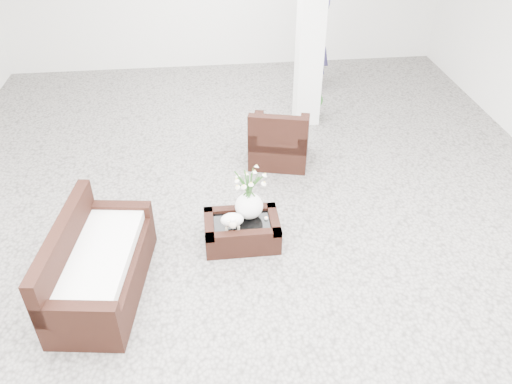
{
  "coord_description": "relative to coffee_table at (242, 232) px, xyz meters",
  "views": [
    {
      "loc": [
        -0.56,
        -4.97,
        4.17
      ],
      "look_at": [
        0.0,
        -0.1,
        0.62
      ],
      "focal_mm": 35.4,
      "sensor_mm": 36.0,
      "label": 1
    }
  ],
  "objects": [
    {
      "name": "sheep_figurine",
      "position": [
        -0.12,
        -0.1,
        0.26
      ],
      "size": [
        0.28,
        0.23,
        0.21
      ],
      "primitive_type": "ellipsoid",
      "color": "white",
      "rests_on": "coffee_table"
    },
    {
      "name": "armchair",
      "position": [
        0.74,
        1.84,
        0.3
      ],
      "size": [
        1.03,
        1.0,
        0.91
      ],
      "primitive_type": "cube",
      "rotation": [
        0.0,
        0.0,
        2.89
      ],
      "color": "black",
      "rests_on": "ground"
    },
    {
      "name": "ground",
      "position": [
        0.19,
        0.27,
        -0.16
      ],
      "size": [
        11.0,
        11.0,
        0.0
      ],
      "primitive_type": "plane",
      "color": "gray",
      "rests_on": "ground"
    },
    {
      "name": "tealight",
      "position": [
        0.3,
        0.02,
        0.17
      ],
      "size": [
        0.04,
        0.04,
        0.03
      ],
      "primitive_type": "cylinder",
      "color": "white",
      "rests_on": "coffee_table"
    },
    {
      "name": "topiary",
      "position": [
        1.4,
        3.18,
        0.62
      ],
      "size": [
        0.42,
        0.42,
        1.56
      ],
      "primitive_type": null,
      "color": "#194416",
      "rests_on": "ground"
    },
    {
      "name": "column",
      "position": [
        1.39,
        3.07,
        1.59
      ],
      "size": [
        0.4,
        0.4,
        3.5
      ],
      "primitive_type": "cube",
      "color": "white",
      "rests_on": "ground"
    },
    {
      "name": "shopper",
      "position": [
        1.84,
        4.4,
        0.73
      ],
      "size": [
        0.45,
        0.66,
        1.78
      ],
      "primitive_type": "imported",
      "rotation": [
        0.0,
        0.0,
        -1.54
      ],
      "color": "navy",
      "rests_on": "ground"
    },
    {
      "name": "loveseat",
      "position": [
        -1.57,
        -0.62,
        0.29
      ],
      "size": [
        1.04,
        1.78,
        0.9
      ],
      "primitive_type": "cube",
      "rotation": [
        0.0,
        0.0,
        1.43
      ],
      "color": "black",
      "rests_on": "ground"
    },
    {
      "name": "planter_narcissus",
      "position": [
        0.1,
        0.1,
        0.56
      ],
      "size": [
        0.44,
        0.44,
        0.8
      ],
      "primitive_type": null,
      "color": "white",
      "rests_on": "coffee_table"
    },
    {
      "name": "coffee_table",
      "position": [
        0.0,
        0.0,
        0.0
      ],
      "size": [
        0.9,
        0.6,
        0.31
      ],
      "primitive_type": "cube",
      "color": "black",
      "rests_on": "ground"
    }
  ]
}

